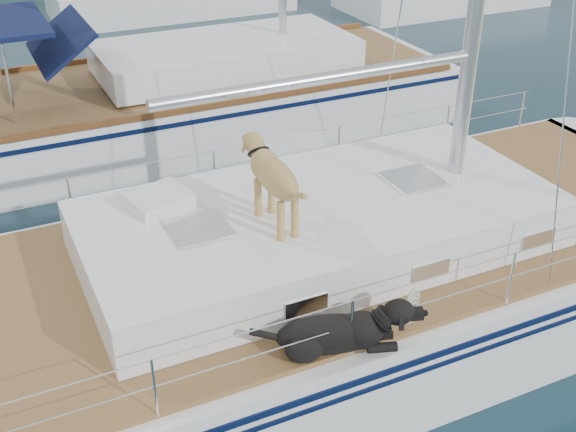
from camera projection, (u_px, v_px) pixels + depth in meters
ground at (257, 351)px, 8.46m from camera, size 120.00×120.00×0.00m
main_sailboat at (263, 303)px, 8.16m from camera, size 12.00×3.94×14.01m
neighbor_sailboat at (174, 105)px, 13.74m from camera, size 11.00×3.50×13.30m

